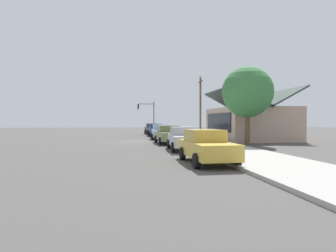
{
  "coord_description": "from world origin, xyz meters",
  "views": [
    {
      "loc": [
        28.41,
        -1.07,
        2.02
      ],
      "look_at": [
        1.5,
        2.84,
        1.52
      ],
      "focal_mm": 31.26,
      "sensor_mm": 36.0,
      "label": 1
    }
  ],
  "objects_px": {
    "car_charcoal": "(152,129)",
    "car_navy": "(156,130)",
    "car_olive": "(168,134)",
    "traffic_light_main": "(148,112)",
    "fire_hydrant_red": "(167,132)",
    "shade_tree": "(247,92)",
    "car_mustard": "(206,146)",
    "car_silver": "(184,138)",
    "utility_pole_wooden": "(200,105)",
    "car_skyblue": "(161,132)"
  },
  "relations": [
    {
      "from": "car_silver",
      "to": "utility_pole_wooden",
      "type": "bearing_deg",
      "value": 163.91
    },
    {
      "from": "car_charcoal",
      "to": "shade_tree",
      "type": "relative_size",
      "value": 0.68
    },
    {
      "from": "car_navy",
      "to": "car_olive",
      "type": "height_order",
      "value": "same"
    },
    {
      "from": "car_olive",
      "to": "car_silver",
      "type": "distance_m",
      "value": 5.88
    },
    {
      "from": "shade_tree",
      "to": "fire_hydrant_red",
      "type": "distance_m",
      "value": 15.72
    },
    {
      "from": "car_skyblue",
      "to": "car_silver",
      "type": "distance_m",
      "value": 12.16
    },
    {
      "from": "car_silver",
      "to": "utility_pole_wooden",
      "type": "height_order",
      "value": "utility_pole_wooden"
    },
    {
      "from": "car_charcoal",
      "to": "car_skyblue",
      "type": "relative_size",
      "value": 0.97
    },
    {
      "from": "shade_tree",
      "to": "fire_hydrant_red",
      "type": "relative_size",
      "value": 9.18
    },
    {
      "from": "car_charcoal",
      "to": "utility_pole_wooden",
      "type": "relative_size",
      "value": 0.59
    },
    {
      "from": "car_charcoal",
      "to": "fire_hydrant_red",
      "type": "bearing_deg",
      "value": 9.23
    },
    {
      "from": "car_skyblue",
      "to": "car_mustard",
      "type": "xyz_separation_m",
      "value": [
        18.31,
        0.01,
        -0.0
      ]
    },
    {
      "from": "car_navy",
      "to": "utility_pole_wooden",
      "type": "height_order",
      "value": "utility_pole_wooden"
    },
    {
      "from": "car_silver",
      "to": "car_mustard",
      "type": "bearing_deg",
      "value": 1.26
    },
    {
      "from": "car_silver",
      "to": "utility_pole_wooden",
      "type": "distance_m",
      "value": 17.15
    },
    {
      "from": "car_mustard",
      "to": "traffic_light_main",
      "type": "distance_m",
      "value": 35.22
    },
    {
      "from": "car_navy",
      "to": "car_mustard",
      "type": "bearing_deg",
      "value": 1.58
    },
    {
      "from": "car_mustard",
      "to": "fire_hydrant_red",
      "type": "height_order",
      "value": "car_mustard"
    },
    {
      "from": "car_charcoal",
      "to": "utility_pole_wooden",
      "type": "height_order",
      "value": "utility_pole_wooden"
    },
    {
      "from": "car_skyblue",
      "to": "car_silver",
      "type": "xyz_separation_m",
      "value": [
        12.16,
        0.13,
        -0.0
      ]
    },
    {
      "from": "car_olive",
      "to": "fire_hydrant_red",
      "type": "height_order",
      "value": "car_olive"
    },
    {
      "from": "traffic_light_main",
      "to": "fire_hydrant_red",
      "type": "height_order",
      "value": "traffic_light_main"
    },
    {
      "from": "car_silver",
      "to": "car_mustard",
      "type": "xyz_separation_m",
      "value": [
        6.15,
        -0.12,
        0.0
      ]
    },
    {
      "from": "car_olive",
      "to": "shade_tree",
      "type": "distance_m",
      "value": 7.62
    },
    {
      "from": "car_charcoal",
      "to": "shade_tree",
      "type": "xyz_separation_m",
      "value": [
        20.98,
        6.09,
        3.57
      ]
    },
    {
      "from": "utility_pole_wooden",
      "to": "car_olive",
      "type": "bearing_deg",
      "value": -28.71
    },
    {
      "from": "car_charcoal",
      "to": "car_silver",
      "type": "distance_m",
      "value": 24.42
    },
    {
      "from": "car_olive",
      "to": "traffic_light_main",
      "type": "distance_m",
      "value": 23.25
    },
    {
      "from": "shade_tree",
      "to": "fire_hydrant_red",
      "type": "xyz_separation_m",
      "value": [
        -14.48,
        -4.74,
        -3.89
      ]
    },
    {
      "from": "car_olive",
      "to": "car_mustard",
      "type": "height_order",
      "value": "same"
    },
    {
      "from": "car_olive",
      "to": "car_silver",
      "type": "bearing_deg",
      "value": 0.65
    },
    {
      "from": "car_charcoal",
      "to": "car_olive",
      "type": "bearing_deg",
      "value": -3.07
    },
    {
      "from": "car_skyblue",
      "to": "car_olive",
      "type": "height_order",
      "value": "same"
    },
    {
      "from": "car_skyblue",
      "to": "car_mustard",
      "type": "bearing_deg",
      "value": 2.77
    },
    {
      "from": "utility_pole_wooden",
      "to": "car_charcoal",
      "type": "bearing_deg",
      "value": -147.61
    },
    {
      "from": "car_skyblue",
      "to": "fire_hydrant_red",
      "type": "distance_m",
      "value": 5.95
    },
    {
      "from": "utility_pole_wooden",
      "to": "car_skyblue",
      "type": "bearing_deg",
      "value": -54.99
    },
    {
      "from": "car_mustard",
      "to": "utility_pole_wooden",
      "type": "xyz_separation_m",
      "value": [
        -22.14,
        5.46,
        3.11
      ]
    },
    {
      "from": "car_charcoal",
      "to": "car_mustard",
      "type": "xyz_separation_m",
      "value": [
        30.57,
        -0.12,
        0.0
      ]
    },
    {
      "from": "car_mustard",
      "to": "fire_hydrant_red",
      "type": "xyz_separation_m",
      "value": [
        -24.06,
        1.46,
        -0.32
      ]
    },
    {
      "from": "car_navy",
      "to": "fire_hydrant_red",
      "type": "height_order",
      "value": "car_navy"
    },
    {
      "from": "car_skyblue",
      "to": "car_silver",
      "type": "height_order",
      "value": "same"
    },
    {
      "from": "car_charcoal",
      "to": "car_navy",
      "type": "xyz_separation_m",
      "value": [
        5.85,
        -0.01,
        0.0
      ]
    },
    {
      "from": "shade_tree",
      "to": "fire_hydrant_red",
      "type": "height_order",
      "value": "shade_tree"
    },
    {
      "from": "car_navy",
      "to": "fire_hydrant_red",
      "type": "distance_m",
      "value": 1.54
    },
    {
      "from": "traffic_light_main",
      "to": "fire_hydrant_red",
      "type": "xyz_separation_m",
      "value": [
        11.05,
        1.66,
        -2.99
      ]
    },
    {
      "from": "traffic_light_main",
      "to": "car_silver",
      "type": "bearing_deg",
      "value": 0.63
    },
    {
      "from": "traffic_light_main",
      "to": "car_skyblue",
      "type": "bearing_deg",
      "value": 0.64
    },
    {
      "from": "car_charcoal",
      "to": "fire_hydrant_red",
      "type": "xyz_separation_m",
      "value": [
        6.51,
        1.35,
        -0.32
      ]
    },
    {
      "from": "car_olive",
      "to": "car_mustard",
      "type": "bearing_deg",
      "value": -0.92
    }
  ]
}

